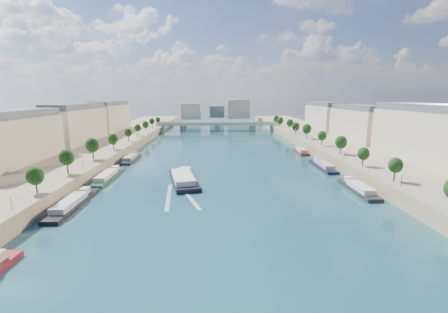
{
  "coord_description": "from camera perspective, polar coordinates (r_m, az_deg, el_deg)",
  "views": [
    {
      "loc": [
        -3.69,
        -39.66,
        32.3
      ],
      "look_at": [
        0.73,
        92.89,
        5.0
      ],
      "focal_mm": 24.0,
      "sensor_mm": 36.0,
      "label": 1
    }
  ],
  "objects": [
    {
      "name": "quay_left",
      "position": [
        158.31,
        -27.43,
        -0.54
      ],
      "size": [
        44.0,
        520.0,
        5.0
      ],
      "primitive_type": "cube",
      "color": "#9E8460",
      "rests_on": "ground"
    },
    {
      "name": "bridge",
      "position": [
        277.31,
        -1.14,
        6.0
      ],
      "size": [
        112.0,
        12.0,
        8.15
      ],
      "color": "#C1B79E",
      "rests_on": "ground"
    },
    {
      "name": "trees_left",
      "position": [
        152.24,
        -21.6,
        2.57
      ],
      "size": [
        4.8,
        268.8,
        8.26
      ],
      "color": "#382B1E",
      "rests_on": "ground"
    },
    {
      "name": "trees_right",
      "position": [
        162.23,
        19.35,
        3.24
      ],
      "size": [
        4.8,
        268.8,
        8.26
      ],
      "color": "#382B1E",
      "rests_on": "ground"
    },
    {
      "name": "buildings_left",
      "position": [
        172.82,
        -30.08,
        4.81
      ],
      "size": [
        16.0,
        226.0,
        23.2
      ],
      "color": "#BEAF92",
      "rests_on": "ground"
    },
    {
      "name": "ground",
      "position": [
        143.4,
        -0.38,
        -1.39
      ],
      "size": [
        700.0,
        700.0,
        0.0
      ],
      "primitive_type": "plane",
      "color": "#0E393E",
      "rests_on": "ground"
    },
    {
      "name": "moored_barges_left",
      "position": [
        99.95,
        -26.8,
        -8.01
      ],
      "size": [
        5.0,
        155.27,
        3.6
      ],
      "color": "#181D35",
      "rests_on": "ground"
    },
    {
      "name": "buildings_right",
      "position": [
        176.4,
        28.41,
        5.08
      ],
      "size": [
        16.0,
        226.0,
        23.2
      ],
      "color": "#BEAF92",
      "rests_on": "ground"
    },
    {
      "name": "lamps_left",
      "position": [
        140.7,
        -22.17,
        0.73
      ],
      "size": [
        0.36,
        200.36,
        4.28
      ],
      "color": "black",
      "rests_on": "ground"
    },
    {
      "name": "lamps_right",
      "position": [
        157.12,
        19.09,
        2.01
      ],
      "size": [
        0.36,
        200.36,
        4.28
      ],
      "color": "black",
      "rests_on": "ground"
    },
    {
      "name": "wake",
      "position": [
        99.32,
        -8.65,
        -7.47
      ],
      "size": [
        13.26,
        25.99,
        0.04
      ],
      "color": "silver",
      "rests_on": "ground"
    },
    {
      "name": "tour_barge",
      "position": [
        114.67,
        -7.72,
        -4.23
      ],
      "size": [
        14.9,
        30.99,
        4.05
      ],
      "rotation": [
        0.0,
        0.0,
        0.22
      ],
      "color": "black",
      "rests_on": "ground"
    },
    {
      "name": "quay_right",
      "position": [
        161.62,
        26.06,
        -0.19
      ],
      "size": [
        44.0,
        520.0,
        5.0
      ],
      "primitive_type": "cube",
      "color": "#9E8460",
      "rests_on": "ground"
    },
    {
      "name": "moored_barges_right",
      "position": [
        118.34,
        22.82,
        -4.72
      ],
      "size": [
        5.0,
        155.96,
        3.6
      ],
      "color": "black",
      "rests_on": "ground"
    },
    {
      "name": "skyline",
      "position": [
        359.68,
        -0.82,
        8.82
      ],
      "size": [
        79.0,
        42.0,
        22.0
      ],
      "color": "#BEAF92",
      "rests_on": "ground"
    },
    {
      "name": "pave_left",
      "position": [
        151.96,
        -22.41,
        0.41
      ],
      "size": [
        14.0,
        520.0,
        0.1
      ],
      "primitive_type": "cube",
      "color": "gray",
      "rests_on": "quay_left"
    },
    {
      "name": "pave_right",
      "position": [
        154.7,
        21.23,
        0.69
      ],
      "size": [
        14.0,
        520.0,
        0.1
      ],
      "primitive_type": "cube",
      "color": "gray",
      "rests_on": "quay_right"
    }
  ]
}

